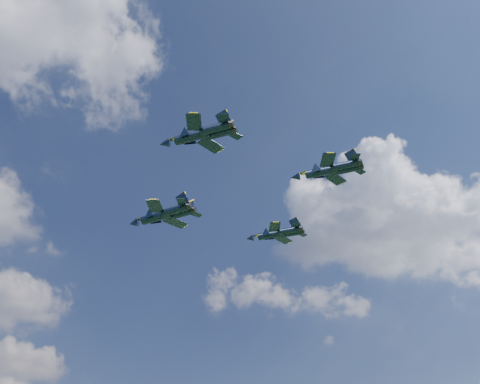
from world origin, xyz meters
name	(u,v)px	position (x,y,z in m)	size (l,w,h in m)	color
jet_lead	(155,217)	(-12.28, 21.23, 59.36)	(12.45, 16.66, 4.06)	black
jet_left	(190,137)	(-17.63, -3.70, 61.92)	(11.95, 14.59, 3.66)	black
jet_right	(269,235)	(14.90, 17.65, 61.45)	(11.52, 13.78, 3.48)	black
jet_slot	(320,172)	(6.49, -9.88, 60.01)	(11.34, 13.60, 3.43)	black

